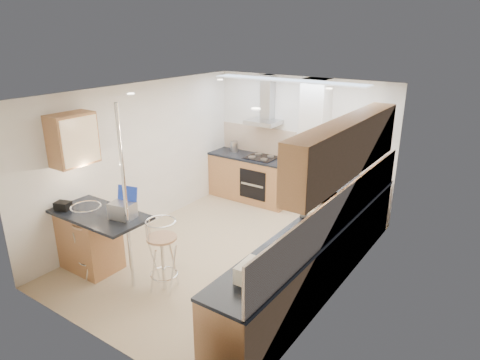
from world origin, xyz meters
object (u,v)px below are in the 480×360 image
Objects in this scene: laptop at (123,210)px; bar_stool_end at (163,255)px; microwave at (320,205)px; bread_bin at (253,272)px; bar_stool_near at (90,240)px.

bar_stool_end is (0.58, 0.11, -0.54)m from laptop.
microwave is 1.60× the size of laptop.
bread_bin is (0.13, -1.86, -0.05)m from microwave.
laptop is 0.75m from bar_stool_near.
microwave is 3.21m from bar_stool_near.
microwave reaches higher than bread_bin.
microwave is at bearing 91.06° from bread_bin.
laptop reaches higher than bar_stool_end.
microwave is at bearing 25.17° from laptop.
microwave is 2.20m from bar_stool_end.
laptop is at bearing 126.78° from microwave.
bread_bin is (2.22, -0.24, -0.04)m from laptop.
bar_stool_end is (-1.51, -1.51, -0.55)m from microwave.
microwave is 1.87m from bread_bin.
bar_stool_near is 1.14m from bar_stool_end.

